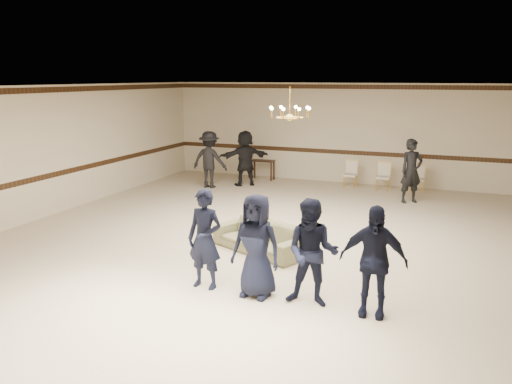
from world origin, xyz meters
TOP-DOWN VIEW (x-y plane):
  - room at (0.00, 0.00)m, footprint 12.01×14.01m
  - chair_rail at (0.00, 6.99)m, footprint 12.00×0.02m
  - crown_molding at (0.00, 6.99)m, footprint 12.00×0.02m
  - chandelier at (0.00, 1.00)m, footprint 0.94×0.94m
  - boy_a at (-0.34, -2.31)m, footprint 0.62×0.43m
  - boy_b at (0.56, -2.31)m, footprint 0.84×0.58m
  - boy_c at (1.46, -2.31)m, footprint 0.85×0.69m
  - boy_d at (2.36, -2.31)m, footprint 0.99×0.46m
  - settee at (-0.15, -0.32)m, footprint 2.16×1.55m
  - adult_left at (-3.79, 4.67)m, footprint 1.14×0.65m
  - adult_mid at (-2.89, 5.37)m, footprint 1.58×1.44m
  - adult_right at (2.21, 4.97)m, footprint 0.77×0.72m
  - banquet_chair_left at (0.30, 6.26)m, footprint 0.43×0.43m
  - banquet_chair_mid at (1.30, 6.26)m, footprint 0.43×0.43m
  - banquet_chair_right at (2.30, 6.26)m, footprint 0.42×0.42m
  - console_table at (-2.70, 6.46)m, footprint 0.80×0.36m

SIDE VIEW (x-z plane):
  - settee at x=-0.15m, z-range 0.00..0.59m
  - console_table at x=-2.70m, z-range 0.00..0.66m
  - banquet_chair_left at x=0.30m, z-range 0.00..0.83m
  - banquet_chair_mid at x=1.30m, z-range 0.00..0.83m
  - banquet_chair_right at x=2.30m, z-range 0.00..0.83m
  - boy_a at x=-0.34m, z-range 0.00..1.65m
  - boy_b at x=0.56m, z-range 0.00..1.65m
  - boy_c at x=1.46m, z-range 0.00..1.65m
  - boy_d at x=2.36m, z-range 0.00..1.65m
  - adult_left at x=-3.79m, z-range 0.00..1.76m
  - adult_mid at x=-2.89m, z-range 0.00..1.76m
  - adult_right at x=2.21m, z-range 0.00..1.76m
  - chair_rail at x=0.00m, z-range 0.93..1.07m
  - room at x=0.00m, z-range -0.01..3.20m
  - chandelier at x=0.00m, z-range 2.43..3.32m
  - crown_molding at x=0.00m, z-range 3.01..3.15m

